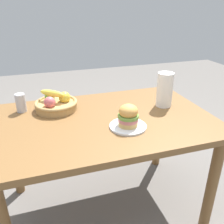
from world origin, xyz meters
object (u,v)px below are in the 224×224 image
object	(u,v)px
plate	(128,126)
paper_towel_roll	(165,90)
sandwich	(128,115)
soda_can	(21,103)
fruit_basket	(56,103)

from	to	relation	value
plate	paper_towel_roll	world-z (taller)	paper_towel_roll
plate	sandwich	distance (m)	0.07
sandwich	paper_towel_roll	bearing A→B (deg)	32.29
plate	sandwich	bearing A→B (deg)	-63.43
sandwich	soda_can	size ratio (longest dim) A/B	1.06
sandwich	soda_can	world-z (taller)	sandwich
fruit_basket	paper_towel_roll	world-z (taller)	paper_towel_roll
paper_towel_roll	plate	bearing A→B (deg)	-147.71
plate	soda_can	xyz separation A→B (m)	(-0.60, 0.43, 0.06)
fruit_basket	soda_can	bearing A→B (deg)	170.86
sandwich	paper_towel_roll	world-z (taller)	paper_towel_roll
sandwich	fruit_basket	distance (m)	0.55
plate	soda_can	bearing A→B (deg)	144.61
soda_can	fruit_basket	bearing A→B (deg)	-9.14
plate	paper_towel_roll	xyz separation A→B (m)	(0.36, 0.23, 0.11)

